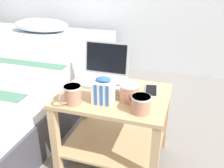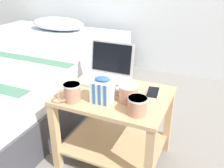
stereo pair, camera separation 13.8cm
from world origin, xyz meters
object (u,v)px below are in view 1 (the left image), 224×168
object	(u,v)px
snack_bag	(104,91)
cell_phone	(151,91)
mug_front_right	(129,91)
laptop	(102,73)
mug_front_left	(140,103)
mug_mid_center	(72,94)

from	to	relation	value
snack_bag	cell_phone	bearing A→B (deg)	41.76
cell_phone	mug_front_right	bearing A→B (deg)	-125.79
laptop	mug_front_right	bearing A→B (deg)	-42.30
laptop	mug_front_left	size ratio (longest dim) A/B	2.36
mug_mid_center	snack_bag	bearing A→B (deg)	23.30
laptop	cell_phone	bearing A→B (deg)	-11.34
laptop	snack_bag	distance (m)	0.29
laptop	mug_mid_center	bearing A→B (deg)	-98.60
laptop	mug_mid_center	size ratio (longest dim) A/B	2.37
mug_front_left	snack_bag	distance (m)	0.22
laptop	mug_mid_center	distance (m)	0.34
mug_front_left	mug_front_right	bearing A→B (deg)	129.87
mug_mid_center	snack_bag	size ratio (longest dim) A/B	0.89
mug_front_left	cell_phone	size ratio (longest dim) A/B	0.77
cell_phone	laptop	bearing A→B (deg)	168.66
cell_phone	snack_bag	bearing A→B (deg)	-138.24
mug_front_left	mug_mid_center	distance (m)	0.37
mug_front_right	cell_phone	world-z (taller)	mug_front_right
mug_front_right	mug_mid_center	xyz separation A→B (m)	(-0.28, -0.13, 0.00)
mug_front_left	mug_mid_center	bearing A→B (deg)	-176.55
laptop	snack_bag	world-z (taller)	laptop
mug_front_left	mug_front_right	xyz separation A→B (m)	(-0.09, 0.10, 0.00)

